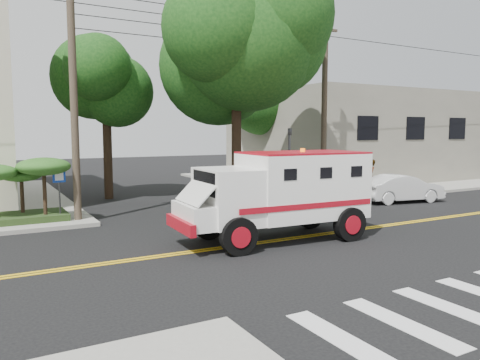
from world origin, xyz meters
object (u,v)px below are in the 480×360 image
pedestrian_b (318,175)px  armored_truck (281,190)px  pedestrian_a (370,177)px  parked_sedan (402,188)px

pedestrian_b → armored_truck: bearing=52.2°
pedestrian_a → pedestrian_b: size_ratio=1.06×
armored_truck → parked_sedan: armored_truck is taller
parked_sedan → pedestrian_b: bearing=28.8°
pedestrian_b → parked_sedan: bearing=114.7°
pedestrian_a → pedestrian_b: pedestrian_a is taller
armored_truck → pedestrian_a: (9.27, 5.47, -0.51)m
parked_sedan → armored_truck: bearing=121.8°
parked_sedan → pedestrian_a: 1.80m
armored_truck → pedestrian_b: 11.71m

